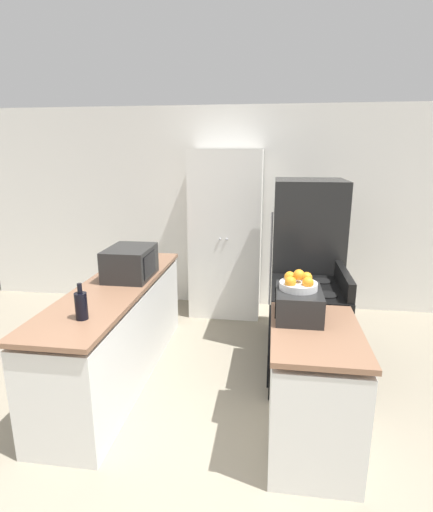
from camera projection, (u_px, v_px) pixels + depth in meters
The scene contains 11 objects.
ground_plane at pixel (175, 496), 2.43m from camera, with size 14.00×14.00×0.00m, color gray.
wall_back at pixel (232, 209), 5.26m from camera, with size 7.00×0.06×2.60m.
counter_left at pixel (117, 332), 3.65m from camera, with size 0.60×2.34×0.89m.
counter_right at pixel (312, 392), 2.75m from camera, with size 0.60×0.94×0.89m.
pantry_cabinet at pixel (226, 234), 5.01m from camera, with size 0.87×0.60×2.06m.
stove at pixel (306, 334), 3.58m from camera, with size 0.66×0.76×1.05m.
refrigerator at pixel (306, 264), 4.21m from camera, with size 0.73×0.73×1.77m.
microwave at pixel (130, 263), 3.71m from camera, with size 0.40×0.52×0.29m.
wine_bottle at pixel (81, 305), 2.79m from camera, with size 0.09×0.09×0.26m.
toaster_oven at pixel (298, 303), 2.83m from camera, with size 0.33×0.43×0.20m.
fruit_bowl at pixel (299, 283), 2.81m from camera, with size 0.27×0.27×0.14m.
Camera 1 is at (0.53, -1.93, 2.03)m, focal length 28.00 mm.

